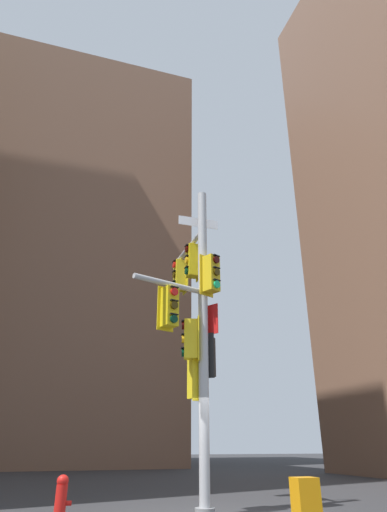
# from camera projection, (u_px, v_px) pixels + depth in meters

# --- Properties ---
(building_mid_block) EXTENTS (17.32, 17.32, 33.38)m
(building_mid_block) POSITION_uv_depth(u_px,v_px,m) (74.00, 263.00, 39.79)
(building_mid_block) COLOR brown
(building_mid_block) RESTS_ON ground
(signal_pole_assembly) EXTENTS (2.64, 3.11, 8.29)m
(signal_pole_assembly) POSITION_uv_depth(u_px,v_px,m) (196.00, 317.00, 11.62)
(signal_pole_assembly) COLOR #B2B2B5
(signal_pole_assembly) RESTS_ON ground
(fire_hydrant) EXTENTS (0.33, 0.23, 0.91)m
(fire_hydrant) POSITION_uv_depth(u_px,v_px,m) (61.00, 499.00, 8.44)
(fire_hydrant) COLOR red
(fire_hydrant) RESTS_ON ground
(newspaper_box) EXTENTS (0.45, 0.36, 0.90)m
(newspaper_box) POSITION_uv_depth(u_px,v_px,m) (306.00, 505.00, 7.88)
(newspaper_box) COLOR orange
(newspaper_box) RESTS_ON ground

